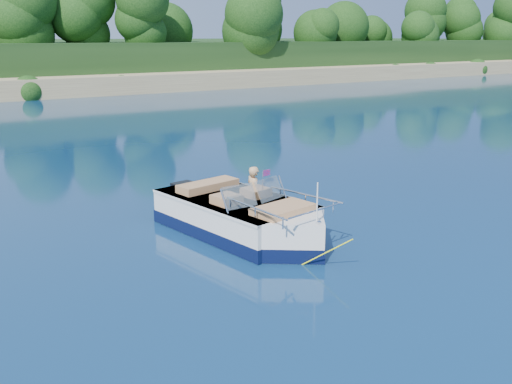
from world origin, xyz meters
TOP-DOWN VIEW (x-y plane):
  - ground at (0.00, 0.00)m, footprint 160.00×160.00m
  - treeline at (0.04, 41.01)m, footprint 150.00×7.12m
  - motorboat at (-2.07, 0.67)m, footprint 2.77×5.85m
  - tow_tube at (-0.48, 2.84)m, footprint 1.38×1.38m
  - boy at (-0.51, 2.84)m, footprint 0.45×0.88m

SIDE VIEW (x-z plane):
  - ground at x=0.00m, z-range 0.00..0.00m
  - boy at x=-0.51m, z-range -0.84..0.84m
  - tow_tube at x=-0.48m, z-range -0.08..0.25m
  - motorboat at x=-2.07m, z-range -0.60..1.36m
  - treeline at x=0.04m, z-range 1.45..9.64m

